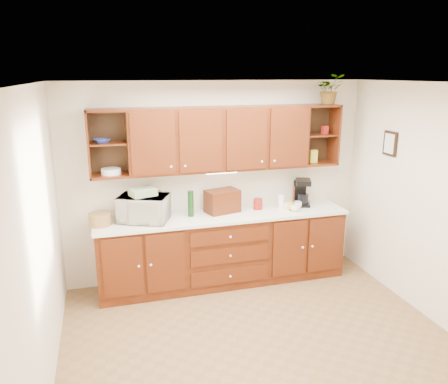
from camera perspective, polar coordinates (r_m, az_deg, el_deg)
floor at (r=4.77m, az=4.89°, el=-19.07°), size 4.00×4.00×0.00m
ceiling at (r=3.94m, az=5.76°, el=13.94°), size 4.00×4.00×0.00m
back_wall at (r=5.78m, az=-0.90°, el=1.39°), size 4.00×0.00×4.00m
left_wall at (r=3.96m, az=-23.03°, el=-6.48°), size 0.00×3.50×3.50m
right_wall at (r=5.21m, az=26.29°, el=-1.77°), size 0.00×3.50×3.50m
base_cabinets at (r=5.77m, az=-0.10°, el=-7.53°), size 3.20×0.60×0.90m
countertop at (r=5.59m, az=-0.07°, el=-3.13°), size 3.24×0.64×0.04m
upper_cabinets at (r=5.51m, az=-0.40°, el=7.00°), size 3.20×0.33×0.80m
undercabinet_light at (r=5.54m, az=-0.34°, el=2.58°), size 0.40×0.05×0.02m
framed_picture at (r=5.77m, az=20.89°, el=5.93°), size 0.03×0.24×0.30m
wicker_basket at (r=5.39m, az=-15.89°, el=-3.42°), size 0.34×0.34×0.15m
microwave at (r=5.38m, az=-10.44°, el=-2.12°), size 0.69×0.59×0.32m
towel_stack at (r=5.33m, az=-10.54°, el=-0.02°), size 0.35×0.30×0.09m
wine_bottle at (r=5.48m, az=-4.36°, el=-1.54°), size 0.09×0.09×0.33m
woven_tray at (r=5.63m, az=-9.30°, el=-2.91°), size 0.37×0.19×0.35m
bread_box at (r=5.64m, az=-0.22°, el=-1.20°), size 0.47×0.36×0.29m
mug_tree at (r=5.84m, az=8.99°, el=-1.82°), size 0.30×0.29×0.32m
canister_red at (r=5.80m, az=4.45°, el=-1.55°), size 0.15×0.15×0.15m
canister_white at (r=5.85m, az=7.49°, el=-1.26°), size 0.11×0.11×0.19m
canister_yellow at (r=5.85m, az=8.61°, el=-1.76°), size 0.12×0.12×0.10m
coffee_maker at (r=6.04m, az=10.15°, el=-0.07°), size 0.27×0.31×0.36m
bowl_stack at (r=5.30m, az=-15.64°, el=6.44°), size 0.23×0.23×0.05m
plate_stack at (r=5.37m, az=-14.54°, el=2.62°), size 0.29×0.29×0.07m
pantry_box_yellow at (r=6.01m, az=11.58°, el=4.60°), size 0.10×0.08×0.17m
pantry_box_red at (r=6.02m, az=13.04°, el=7.90°), size 0.08×0.08×0.11m
potted_plant at (r=5.97m, az=13.65°, el=12.90°), size 0.39×0.35×0.38m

